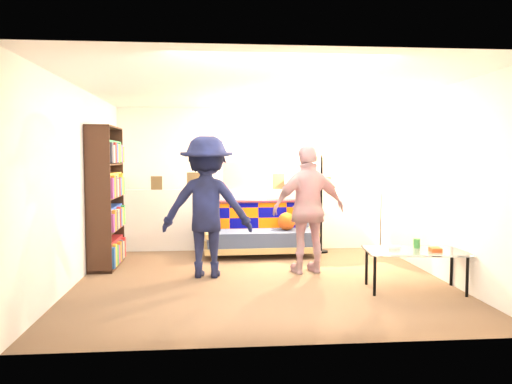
{
  "coord_description": "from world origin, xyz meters",
  "views": [
    {
      "loc": [
        -0.61,
        -6.41,
        1.53
      ],
      "look_at": [
        0.0,
        0.4,
        1.05
      ],
      "focal_mm": 35.0,
      "sensor_mm": 36.0,
      "label": 1
    }
  ],
  "objects_px": {
    "futon_sofa": "(261,233)",
    "person_left": "(207,207)",
    "bookshelf": "(106,202)",
    "floor_lamp": "(322,179)",
    "person_right": "(309,209)",
    "coffee_table": "(416,253)"
  },
  "relations": [
    {
      "from": "futon_sofa",
      "to": "coffee_table",
      "type": "bearing_deg",
      "value": -54.98
    },
    {
      "from": "coffee_table",
      "to": "bookshelf",
      "type": "bearing_deg",
      "value": 156.93
    },
    {
      "from": "coffee_table",
      "to": "person_left",
      "type": "distance_m",
      "value": 2.59
    },
    {
      "from": "futon_sofa",
      "to": "bookshelf",
      "type": "height_order",
      "value": "bookshelf"
    },
    {
      "from": "bookshelf",
      "to": "person_left",
      "type": "xyz_separation_m",
      "value": [
        1.41,
        -0.71,
        -0.01
      ]
    },
    {
      "from": "coffee_table",
      "to": "floor_lamp",
      "type": "xyz_separation_m",
      "value": [
        -0.56,
        2.38,
        0.74
      ]
    },
    {
      "from": "bookshelf",
      "to": "coffee_table",
      "type": "distance_m",
      "value": 4.15
    },
    {
      "from": "coffee_table",
      "to": "person_right",
      "type": "bearing_deg",
      "value": 136.64
    },
    {
      "from": "coffee_table",
      "to": "floor_lamp",
      "type": "height_order",
      "value": "floor_lamp"
    },
    {
      "from": "bookshelf",
      "to": "futon_sofa",
      "type": "bearing_deg",
      "value": 15.42
    },
    {
      "from": "futon_sofa",
      "to": "person_left",
      "type": "height_order",
      "value": "person_left"
    },
    {
      "from": "coffee_table",
      "to": "person_left",
      "type": "height_order",
      "value": "person_left"
    },
    {
      "from": "person_left",
      "to": "person_right",
      "type": "height_order",
      "value": "person_left"
    },
    {
      "from": "futon_sofa",
      "to": "coffee_table",
      "type": "distance_m",
      "value": 2.73
    },
    {
      "from": "futon_sofa",
      "to": "coffee_table",
      "type": "xyz_separation_m",
      "value": [
        1.56,
        -2.23,
        0.09
      ]
    },
    {
      "from": "bookshelf",
      "to": "person_right",
      "type": "xyz_separation_m",
      "value": [
        2.75,
        -0.63,
        -0.07
      ]
    },
    {
      "from": "futon_sofa",
      "to": "bookshelf",
      "type": "relative_size",
      "value": 0.9
    },
    {
      "from": "futon_sofa",
      "to": "person_left",
      "type": "bearing_deg",
      "value": -121.73
    },
    {
      "from": "futon_sofa",
      "to": "floor_lamp",
      "type": "distance_m",
      "value": 1.31
    },
    {
      "from": "person_left",
      "to": "person_right",
      "type": "relative_size",
      "value": 1.06
    },
    {
      "from": "floor_lamp",
      "to": "person_right",
      "type": "relative_size",
      "value": 0.98
    },
    {
      "from": "floor_lamp",
      "to": "person_right",
      "type": "xyz_separation_m",
      "value": [
        -0.49,
        -1.39,
        -0.33
      ]
    }
  ]
}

